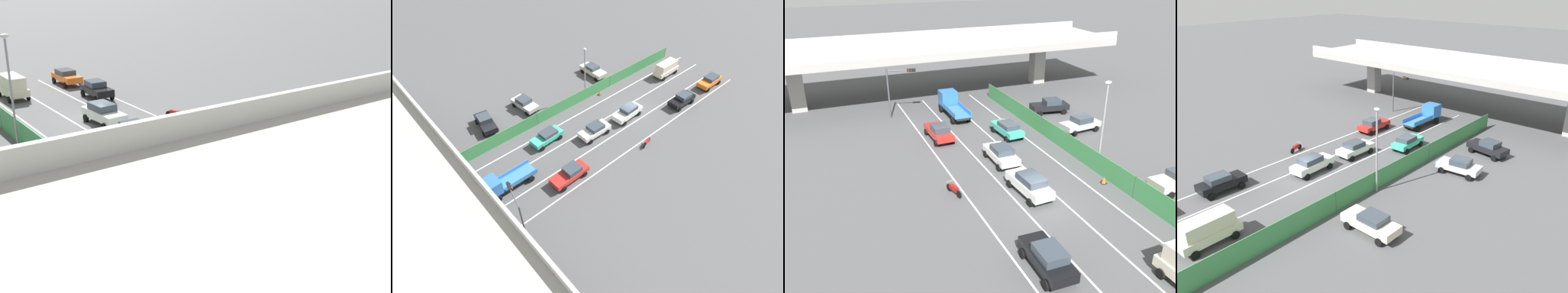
% 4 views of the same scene
% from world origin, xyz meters
% --- Properties ---
extents(ground_plane, '(300.00, 300.00, 0.00)m').
position_xyz_m(ground_plane, '(0.00, 0.00, 0.00)').
color(ground_plane, '#4C4C4F').
extents(lane_line_left_edge, '(0.14, 45.06, 0.01)m').
position_xyz_m(lane_line_left_edge, '(-4.83, 4.53, 0.00)').
color(lane_line_left_edge, silver).
rests_on(lane_line_left_edge, ground).
extents(lane_line_mid_left, '(0.14, 45.06, 0.01)m').
position_xyz_m(lane_line_mid_left, '(-1.61, 4.53, 0.00)').
color(lane_line_mid_left, silver).
rests_on(lane_line_mid_left, ground).
extents(lane_line_mid_right, '(0.14, 45.06, 0.01)m').
position_xyz_m(lane_line_mid_right, '(1.61, 4.53, 0.00)').
color(lane_line_mid_right, silver).
rests_on(lane_line_mid_right, ground).
extents(lane_line_right_edge, '(0.14, 45.06, 0.01)m').
position_xyz_m(lane_line_right_edge, '(4.83, 4.53, 0.00)').
color(lane_line_right_edge, silver).
rests_on(lane_line_right_edge, ground).
extents(elevated_overpass, '(50.62, 11.20, 7.54)m').
position_xyz_m(elevated_overpass, '(0.00, 29.06, 6.02)').
color(elevated_overpass, '#A09E99').
rests_on(elevated_overpass, ground).
extents(green_fence, '(0.10, 41.16, 1.84)m').
position_xyz_m(green_fence, '(6.87, 4.53, 0.92)').
color(green_fence, '#3D8E4C').
rests_on(green_fence, ground).
extents(car_sedan_black, '(2.05, 4.32, 1.69)m').
position_xyz_m(car_sedan_black, '(-3.43, -6.79, 0.93)').
color(car_sedan_black, black).
rests_on(car_sedan_black, ground).
extents(car_sedan_white, '(2.14, 4.64, 1.72)m').
position_xyz_m(car_sedan_white, '(-0.22, 1.23, 0.95)').
color(car_sedan_white, white).
rests_on(car_sedan_white, ground).
extents(car_sedan_red, '(2.08, 4.63, 1.64)m').
position_xyz_m(car_sedan_red, '(-3.39, 14.20, 0.89)').
color(car_sedan_red, red).
rests_on(car_sedan_red, ground).
extents(car_hatchback_white, '(2.07, 4.33, 1.60)m').
position_xyz_m(car_hatchback_white, '(0.15, 7.09, 0.89)').
color(car_hatchback_white, silver).
rests_on(car_hatchback_white, ground).
extents(car_taxi_teal, '(2.12, 4.36, 1.50)m').
position_xyz_m(car_taxi_teal, '(3.32, 12.38, 0.86)').
color(car_taxi_teal, teal).
rests_on(car_taxi_teal, ground).
extents(flatbed_truck_blue, '(2.17, 6.17, 2.50)m').
position_xyz_m(flatbed_truck_blue, '(0.19, 20.98, 1.29)').
color(flatbed_truck_blue, black).
rests_on(flatbed_truck_blue, ground).
extents(motorcycle, '(0.73, 1.91, 0.93)m').
position_xyz_m(motorcycle, '(-5.60, 3.49, 0.46)').
color(motorcycle, black).
rests_on(motorcycle, ground).
extents(parked_wagon_silver, '(4.39, 2.39, 1.63)m').
position_xyz_m(parked_wagon_silver, '(11.01, 10.62, 0.89)').
color(parked_wagon_silver, '#B2B5B7').
rests_on(parked_wagon_silver, ground).
extents(parked_sedan_dark, '(4.61, 2.63, 1.68)m').
position_xyz_m(parked_sedan_dark, '(11.04, 16.79, 0.91)').
color(parked_sedan_dark, black).
rests_on(parked_sedan_dark, ground).
extents(traffic_light, '(3.19, 1.03, 5.74)m').
position_xyz_m(traffic_light, '(-5.63, 22.04, 4.03)').
color(traffic_light, '#47474C').
rests_on(traffic_light, ground).
extents(street_lamp, '(0.60, 0.36, 7.94)m').
position_xyz_m(street_lamp, '(7.17, 2.52, 4.75)').
color(street_lamp, gray).
rests_on(street_lamp, ground).
extents(traffic_cone, '(0.47, 0.47, 0.63)m').
position_xyz_m(traffic_cone, '(6.24, 0.44, 0.29)').
color(traffic_cone, orange).
rests_on(traffic_cone, ground).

